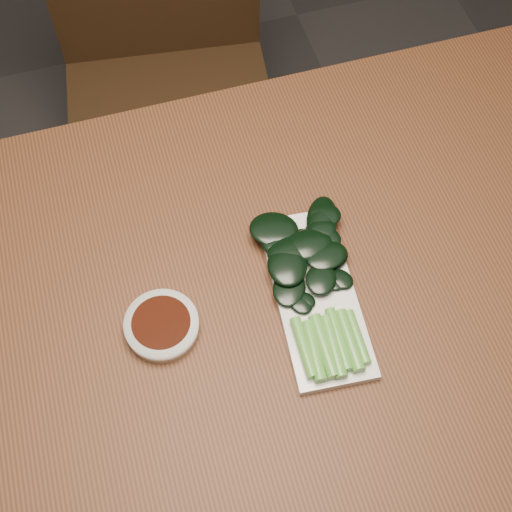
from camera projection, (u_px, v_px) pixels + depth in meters
name	position (u px, v px, depth m)	size (l,w,h in m)	color
ground	(251.00, 433.00, 1.72)	(6.00, 6.00, 0.00)	#282626
table	(248.00, 313.00, 1.13)	(1.40, 0.80, 0.75)	#4C2915
chair_far	(167.00, 79.00, 1.63)	(0.53, 0.53, 0.89)	black
sauce_bowl	(162.00, 326.00, 1.02)	(0.11, 0.11, 0.03)	silver
serving_plate	(316.00, 296.00, 1.05)	(0.14, 0.29, 0.01)	silver
gai_lan	(311.00, 270.00, 1.05)	(0.16, 0.30, 0.02)	#539B35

